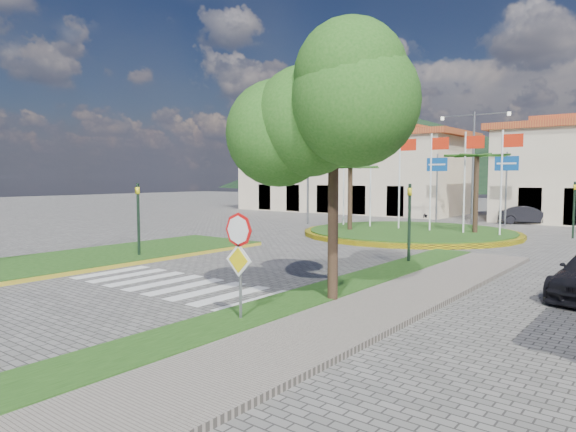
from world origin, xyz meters
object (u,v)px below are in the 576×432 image
Objects in this scene: roundabout_island at (410,232)px; deciduous_tree at (334,112)px; white_van at (406,209)px; stop_sign at (239,250)px; car_dark_b at (528,215)px; car_dark_a at (417,211)px.

deciduous_tree reaches higher than roundabout_island.
roundabout_island is at bearing -160.37° from white_van.
car_dark_b is (-1.05, 31.94, -1.12)m from stop_sign.
white_van is at bearing 111.71° from deciduous_tree.
roundabout_island is 18.55m from deciduous_tree.
deciduous_tree is 2.08× the size of car_dark_a.
car_dark_b is (8.93, -0.54, 0.12)m from car_dark_a.
deciduous_tree is 34.16m from white_van.
white_van is (-7.03, 14.45, 0.40)m from roundabout_island.
car_dark_b is (-1.65, 28.90, -4.50)m from deciduous_tree.
deciduous_tree is 1.67× the size of car_dark_b.
roundabout_island reaches higher than car_dark_b.
white_van is 2.79m from car_dark_a.
stop_sign is 4.59m from deciduous_tree.
stop_sign is at bearing -167.23° from white_van.
stop_sign is at bearing -76.27° from roundabout_island.
roundabout_island is at bearing 144.97° from car_dark_b.
stop_sign is 0.65× the size of car_dark_b.
roundabout_island reaches higher than car_dark_a.
white_van is at bearing 59.99° from car_dark_a.
stop_sign is 31.98m from car_dark_b.
stop_sign reaches higher than car_dark_a.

